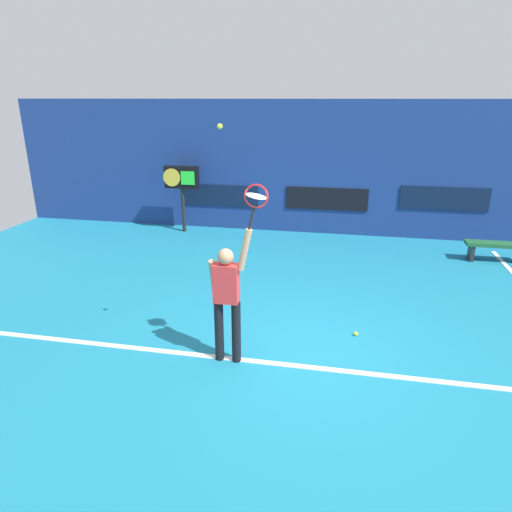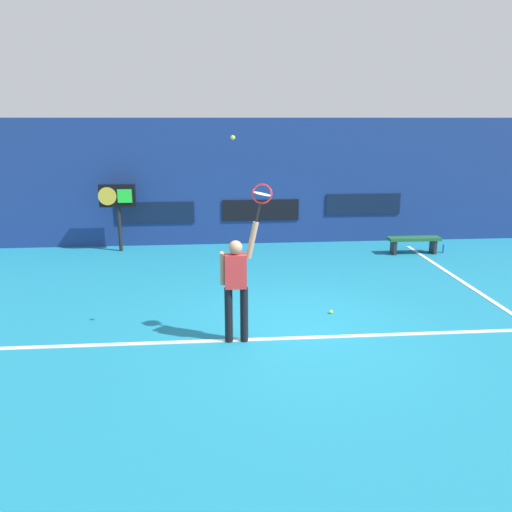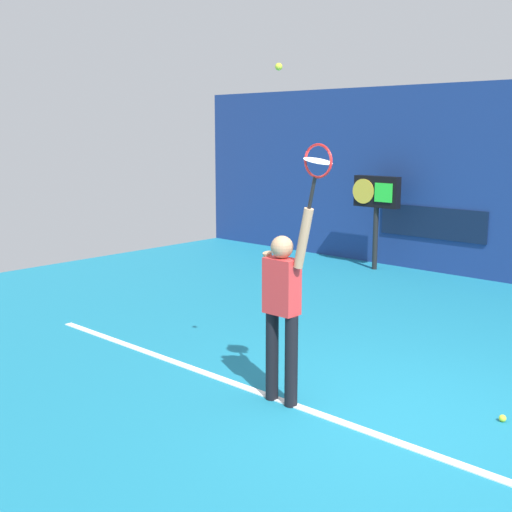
{
  "view_description": "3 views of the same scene",
  "coord_description": "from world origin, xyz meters",
  "views": [
    {
      "loc": [
        0.47,
        -5.9,
        3.58
      ],
      "look_at": [
        -0.73,
        0.14,
        1.41
      ],
      "focal_mm": 31.62,
      "sensor_mm": 36.0,
      "label": 1
    },
    {
      "loc": [
        -1.36,
        -8.15,
        3.52
      ],
      "look_at": [
        -0.68,
        -0.15,
        1.36
      ],
      "focal_mm": 35.84,
      "sensor_mm": 36.0,
      "label": 2
    },
    {
      "loc": [
        3.02,
        -5.17,
        2.67
      ],
      "look_at": [
        -1.42,
        -0.39,
        1.44
      ],
      "focal_mm": 46.25,
      "sensor_mm": 36.0,
      "label": 3
    }
  ],
  "objects": [
    {
      "name": "tennis_player",
      "position": [
        -1.02,
        -0.44,
        1.01
      ],
      "size": [
        0.61,
        0.31,
        1.99
      ],
      "color": "black",
      "rests_on": "ground_plane"
    },
    {
      "name": "spare_ball",
      "position": [
        0.79,
        0.62,
        0.03
      ],
      "size": [
        0.07,
        0.07,
        0.07
      ],
      "primitive_type": "sphere",
      "color": "#CCE033",
      "rests_on": "ground_plane"
    },
    {
      "name": "court_baseline",
      "position": [
        0.0,
        -0.42,
        0.01
      ],
      "size": [
        10.0,
        0.1,
        0.01
      ],
      "primitive_type": "cube",
      "color": "white",
      "rests_on": "ground_plane"
    },
    {
      "name": "tennis_ball",
      "position": [
        -1.05,
        -0.48,
        3.25
      ],
      "size": [
        0.07,
        0.07,
        0.07
      ],
      "primitive_type": "sphere",
      "color": "#CCE033"
    },
    {
      "name": "ground_plane",
      "position": [
        0.0,
        0.0,
        0.0
      ],
      "size": [
        18.0,
        18.0,
        0.0
      ],
      "primitive_type": "plane",
      "color": "teal"
    },
    {
      "name": "tennis_racket",
      "position": [
        -0.62,
        -0.44,
        2.38
      ],
      "size": [
        0.37,
        0.27,
        0.63
      ],
      "color": "black"
    },
    {
      "name": "sponsor_banner_portside",
      "position": [
        -3.0,
        6.27,
        0.95
      ],
      "size": [
        2.2,
        0.03,
        0.6
      ],
      "primitive_type": "cube",
      "color": "#0C1933"
    },
    {
      "name": "scoreboard_clock",
      "position": [
        -3.92,
        5.73,
        1.43
      ],
      "size": [
        0.96,
        0.2,
        1.83
      ],
      "color": "black",
      "rests_on": "ground_plane"
    }
  ]
}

